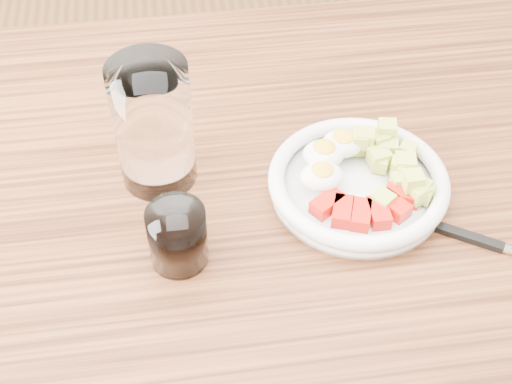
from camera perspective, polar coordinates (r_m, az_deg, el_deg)
dining_table at (r=0.94m, az=0.69°, el=-5.86°), size 1.50×0.90×0.77m
bowl at (r=0.88m, az=8.21°, el=0.99°), size 0.22×0.22×0.06m
fork at (r=0.87m, az=18.00°, el=-3.89°), size 0.17×0.11×0.01m
water_glass at (r=0.86m, az=-8.21°, el=5.30°), size 0.09×0.09×0.17m
coffee_glass at (r=0.79m, az=-6.29°, el=-3.57°), size 0.07×0.07×0.08m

